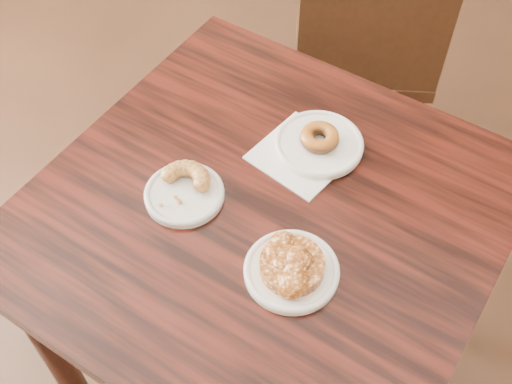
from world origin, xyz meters
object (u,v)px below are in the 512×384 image
(cafe_table, at_px, (264,304))
(cruller_fragment, at_px, (183,188))
(apple_fritter, at_px, (292,264))
(chair_far, at_px, (361,50))
(glazed_donut, at_px, (320,137))

(cafe_table, relative_size, cruller_fragment, 7.54)
(apple_fritter, bearing_deg, cafe_table, 126.84)
(cafe_table, height_order, apple_fritter, apple_fritter)
(chair_far, xyz_separation_m, apple_fritter, (0.08, -0.97, 0.33))
(glazed_donut, height_order, apple_fritter, apple_fritter)
(glazed_donut, distance_m, apple_fritter, 0.29)
(cafe_table, height_order, glazed_donut, glazed_donut)
(chair_far, xyz_separation_m, glazed_donut, (0.04, -0.68, 0.33))
(cruller_fragment, bearing_deg, chair_far, 79.74)
(cafe_table, distance_m, apple_fritter, 0.43)
(cafe_table, height_order, chair_far, chair_far)
(glazed_donut, xyz_separation_m, apple_fritter, (0.04, -0.29, 0.00))
(glazed_donut, bearing_deg, apple_fritter, -82.87)
(chair_far, bearing_deg, cruller_fragment, 63.71)
(chair_far, height_order, glazed_donut, chair_far)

